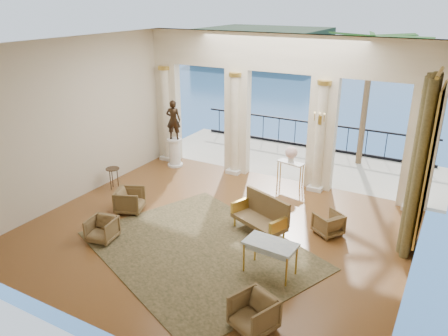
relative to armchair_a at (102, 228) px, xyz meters
The scene contains 23 objects.
floor 2.76m from the armchair_a, 38.55° to the left, with size 9.00×9.00×0.00m, color #4B2F11.
room_walls 3.39m from the armchair_a, 15.37° to the left, with size 9.00×9.00×9.00m.
arcade 6.34m from the armchair_a, 68.83° to the left, with size 9.00×0.56×4.50m.
terrace 7.81m from the armchair_a, 74.09° to the left, with size 10.00×3.60×0.10m, color #BBB29B.
balustrade 9.35m from the armchair_a, 76.77° to the left, with size 9.00×0.06×1.03m.
palm_tree 10.02m from the armchair_a, 63.51° to the left, with size 2.00×2.00×4.50m.
headland 77.00m from the armchair_a, 111.23° to the left, with size 22.00×18.00×6.00m, color black.
sea 62.07m from the armchair_a, 88.01° to the left, with size 160.00×160.00×0.00m, color #1E5695.
curtain 7.38m from the armchair_a, 26.52° to the left, with size 0.33×1.40×4.09m.
window_frame 7.56m from the armchair_a, 25.87° to the left, with size 0.04×1.60×3.40m, color gold.
wall_sconce 6.58m from the armchair_a, 55.82° to the left, with size 0.30×0.11×0.33m.
rug 2.42m from the armchair_a, 17.89° to the left, with size 5.00×3.89×0.02m, color #292F1A.
armchair_a is the anchor object (origin of this frame).
armchair_b 4.56m from the armchair_a, 12.18° to the right, with size 0.69×0.64×0.71m, color #42301A.
armchair_c 5.48m from the armchair_a, 32.23° to the left, with size 0.60×0.57×0.62m, color #42301A.
armchair_d 1.57m from the armchair_a, 105.78° to the left, with size 0.70×0.65×0.72m, color #42301A.
settee 3.87m from the armchair_a, 34.80° to the left, with size 1.59×1.12×0.97m.
game_table 4.12m from the armchair_a, ahead, with size 1.11×0.65×0.74m.
pedestal 5.13m from the armchair_a, 105.27° to the left, with size 0.53×0.53×0.97m.
statue 5.29m from the armchair_a, 105.27° to the left, with size 0.49×0.32×1.33m, color black.
console_table 5.94m from the armchair_a, 62.46° to the left, with size 0.87×0.50×0.78m.
urn 5.97m from the armchair_a, 62.46° to the left, with size 0.37×0.37×0.49m.
side_table 3.08m from the armchair_a, 127.33° to the left, with size 0.41×0.41×0.66m.
Camera 1 is at (4.85, -8.29, 5.46)m, focal length 35.00 mm.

